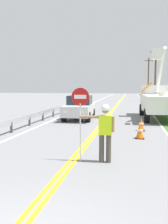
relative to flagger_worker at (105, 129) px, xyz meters
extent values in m
cube|color=yellow|center=(-1.11, 15.29, -1.04)|extent=(0.11, 110.00, 0.01)
cube|color=yellow|center=(-0.93, 15.29, -1.04)|extent=(0.11, 110.00, 0.01)
cube|color=silver|center=(2.58, 15.29, -1.04)|extent=(0.12, 110.00, 0.01)
cube|color=silver|center=(-4.62, 15.29, -1.04)|extent=(0.12, 110.00, 0.01)
cylinder|color=#474238|center=(0.12, 0.01, -0.61)|extent=(0.16, 0.16, 0.88)
cylinder|color=#474238|center=(-0.10, -0.01, -0.61)|extent=(0.16, 0.16, 0.88)
cube|color=#C6EA19|center=(0.01, 0.00, 0.13)|extent=(0.41, 0.26, 0.60)
cylinder|color=#996B4C|center=(-0.49, -0.03, 0.38)|extent=(0.60, 0.12, 0.09)
cylinder|color=#996B4C|center=(0.25, 0.01, 0.16)|extent=(0.09, 0.09, 0.48)
sphere|color=#996B4C|center=(0.01, 0.00, 0.60)|extent=(0.22, 0.22, 0.22)
sphere|color=white|center=(0.01, 0.00, 0.65)|extent=(0.25, 0.25, 0.25)
cylinder|color=silver|center=(-0.77, -0.04, -0.12)|extent=(0.04, 0.04, 1.85)
cylinder|color=#B71414|center=(-0.77, -0.04, 1.00)|extent=(0.56, 0.03, 0.56)
cube|color=white|center=(-0.77, -0.06, 1.00)|extent=(0.38, 0.01, 0.12)
cube|color=white|center=(2.78, 10.00, 0.16)|extent=(2.47, 4.68, 1.10)
cube|color=white|center=(2.65, 13.44, 0.41)|extent=(2.28, 2.18, 2.00)
cube|color=#1E2833|center=(2.62, 14.47, 0.71)|extent=(1.98, 0.13, 0.90)
cylinder|color=silver|center=(2.81, 9.08, 0.83)|extent=(0.56, 0.56, 0.24)
cylinder|color=silver|center=(2.76, 10.64, 2.37)|extent=(0.36, 3.29, 2.98)
cube|color=white|center=(2.70, 12.20, 3.77)|extent=(0.93, 0.93, 0.80)
cube|color=orange|center=(1.67, 8.15, 1.26)|extent=(0.62, 0.82, 0.59)
cylinder|color=black|center=(1.63, 13.21, -0.59)|extent=(0.35, 0.93, 0.92)
cylinder|color=black|center=(3.69, 13.28, -0.59)|extent=(0.35, 0.93, 0.92)
cylinder|color=black|center=(1.79, 8.92, -0.59)|extent=(0.35, 0.93, 0.92)
cube|color=silver|center=(-2.88, 9.68, -0.35)|extent=(1.99, 4.16, 0.72)
cube|color=#1E2833|center=(-2.89, 9.93, 0.33)|extent=(1.68, 1.78, 0.64)
cube|color=#EAEACC|center=(-2.25, 7.67, -0.30)|extent=(0.24, 0.07, 0.16)
cube|color=#EAEACC|center=(-3.35, 7.63, -0.30)|extent=(0.24, 0.07, 0.16)
cylinder|color=black|center=(-2.01, 8.44, -0.71)|extent=(0.30, 0.69, 0.68)
cylinder|color=black|center=(-3.65, 8.38, -0.71)|extent=(0.30, 0.69, 0.68)
cylinder|color=black|center=(-2.10, 10.98, -0.71)|extent=(0.30, 0.69, 0.68)
cylinder|color=black|center=(-3.74, 10.92, -0.71)|extent=(0.30, 0.69, 0.68)
cylinder|color=brown|center=(4.33, 32.26, 3.07)|extent=(0.28, 0.28, 8.23)
cube|color=brown|center=(4.33, 32.26, 6.59)|extent=(1.80, 0.14, 0.14)
cylinder|color=brown|center=(4.29, 48.19, 3.20)|extent=(0.28, 0.28, 8.50)
cube|color=brown|center=(4.29, 48.19, 6.85)|extent=(1.80, 0.14, 0.14)
cone|color=orange|center=(1.20, 3.81, -0.70)|extent=(0.36, 0.36, 0.70)
cylinder|color=white|center=(1.20, 3.81, -0.66)|extent=(0.25, 0.25, 0.08)
cube|color=black|center=(1.20, 3.81, -1.03)|extent=(0.40, 0.40, 0.03)
cone|color=orange|center=(1.33, 5.87, -0.70)|extent=(0.36, 0.36, 0.70)
cylinder|color=white|center=(1.33, 5.87, -0.66)|extent=(0.25, 0.25, 0.08)
cube|color=black|center=(1.33, 5.87, -1.03)|extent=(0.40, 0.40, 0.03)
cube|color=#9EA0A3|center=(-5.22, 12.00, -0.50)|extent=(0.06, 32.00, 0.32)
cube|color=#4C4C51|center=(-5.22, 4.00, -0.77)|extent=(0.10, 0.10, 0.55)
cube|color=#4C4C51|center=(-5.22, 6.29, -0.77)|extent=(0.10, 0.10, 0.55)
cube|color=#4C4C51|center=(-5.22, 8.57, -0.77)|extent=(0.10, 0.10, 0.55)
cube|color=#4C4C51|center=(-5.22, 10.86, -0.77)|extent=(0.10, 0.10, 0.55)
cube|color=#4C4C51|center=(-5.22, 13.14, -0.77)|extent=(0.10, 0.10, 0.55)
cube|color=#4C4C51|center=(-5.22, 15.43, -0.77)|extent=(0.10, 0.10, 0.55)
cube|color=#4C4C51|center=(-5.22, 17.71, -0.77)|extent=(0.10, 0.10, 0.55)
cube|color=#4C4C51|center=(-5.22, 20.00, -0.77)|extent=(0.10, 0.10, 0.55)
cube|color=#4C4C51|center=(-5.22, 22.29, -0.77)|extent=(0.10, 0.10, 0.55)
cube|color=#4C4C51|center=(-5.22, 24.57, -0.77)|extent=(0.10, 0.10, 0.55)
cube|color=#4C4C51|center=(-5.22, 26.86, -0.77)|extent=(0.10, 0.10, 0.55)
camera|label=1|loc=(0.79, -7.53, 1.33)|focal=39.55mm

